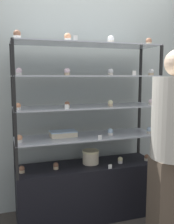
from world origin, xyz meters
TOP-DOWN VIEW (x-y plane):
  - ground_plane at (0.00, 0.00)m, footprint 20.00×20.00m
  - back_wall at (0.00, 0.35)m, footprint 8.00×0.05m
  - display_base at (0.00, 0.00)m, footprint 1.41×0.42m
  - display_riser_lower at (0.00, 0.00)m, footprint 1.41×0.42m
  - display_riser_middle at (0.00, 0.00)m, footprint 1.41×0.42m
  - display_riser_upper at (0.00, 0.00)m, footprint 1.41×0.42m
  - display_riser_top at (0.00, 0.00)m, footprint 1.41×0.42m
  - layer_cake_centerpiece at (0.04, 0.02)m, footprint 0.17×0.17m
  - sheet_cake_frosted at (-0.23, 0.04)m, footprint 0.26×0.15m
  - cupcake_0 at (-0.65, -0.03)m, footprint 0.05×0.05m
  - cupcake_1 at (-0.33, -0.04)m, footprint 0.05×0.05m
  - cupcake_2 at (0.34, -0.07)m, footprint 0.05×0.05m
  - cupcake_3 at (0.64, -0.08)m, footprint 0.05×0.05m
  - price_tag_0 at (0.17, -0.19)m, footprint 0.04×0.00m
  - cupcake_4 at (-0.66, -0.06)m, footprint 0.06×0.06m
  - cupcake_5 at (0.23, -0.05)m, footprint 0.06×0.06m
  - cupcake_6 at (0.65, -0.11)m, footprint 0.06×0.06m
  - price_tag_1 at (0.07, -0.19)m, footprint 0.04×0.00m
  - cupcake_7 at (-0.66, -0.09)m, footprint 0.05×0.05m
  - cupcake_8 at (-0.22, -0.08)m, footprint 0.05×0.05m
  - cupcake_9 at (0.21, -0.08)m, footprint 0.05×0.05m
  - cupcake_10 at (0.66, -0.10)m, footprint 0.05×0.05m
  - price_tag_2 at (-0.25, -0.19)m, footprint 0.04×0.00m
  - cupcake_11 at (-0.64, -0.03)m, footprint 0.06×0.06m
  - cupcake_12 at (-0.22, -0.07)m, footprint 0.06×0.06m
  - cupcake_13 at (0.23, -0.05)m, footprint 0.06×0.06m
  - cupcake_14 at (0.64, -0.11)m, footprint 0.06×0.06m
  - price_tag_3 at (0.41, -0.19)m, footprint 0.04×0.00m
  - cupcake_15 at (-0.65, -0.11)m, footprint 0.06×0.06m
  - cupcake_16 at (-0.21, -0.09)m, footprint 0.06×0.06m
  - cupcake_17 at (0.21, -0.07)m, footprint 0.06×0.06m
  - cupcake_18 at (0.64, -0.05)m, footprint 0.06×0.06m
  - price_tag_4 at (-0.17, -0.19)m, footprint 0.04×0.00m
  - customer_figure at (0.55, -0.65)m, footprint 0.39×0.39m

SIDE VIEW (x-z plane):
  - ground_plane at x=0.00m, z-range 0.00..0.00m
  - display_base at x=0.00m, z-range 0.00..0.56m
  - price_tag_0 at x=0.17m, z-range 0.56..0.60m
  - cupcake_0 at x=-0.65m, z-range 0.56..0.63m
  - cupcake_1 at x=-0.33m, z-range 0.56..0.63m
  - cupcake_2 at x=0.34m, z-range 0.56..0.63m
  - cupcake_3 at x=0.64m, z-range 0.56..0.63m
  - layer_cake_centerpiece at x=0.04m, z-range 0.56..0.70m
  - display_riser_lower at x=0.00m, z-range 0.69..0.99m
  - price_tag_1 at x=0.07m, z-range 0.86..0.90m
  - sheet_cake_frosted at x=-0.23m, z-range 0.86..0.91m
  - customer_figure at x=0.55m, z-range 0.06..1.72m
  - cupcake_4 at x=-0.66m, z-range 0.86..0.93m
  - cupcake_5 at x=0.23m, z-range 0.86..0.93m
  - cupcake_6 at x=0.65m, z-range 0.86..0.93m
  - display_riser_middle at x=0.00m, z-range 0.99..1.29m
  - price_tag_2 at x=-0.25m, z-range 1.16..1.20m
  - cupcake_7 at x=-0.66m, z-range 1.16..1.22m
  - cupcake_8 at x=-0.22m, z-range 1.16..1.22m
  - cupcake_9 at x=0.21m, z-range 1.16..1.22m
  - cupcake_10 at x=0.66m, z-range 1.16..1.22m
  - back_wall at x=0.00m, z-range 0.00..2.60m
  - display_riser_upper at x=0.00m, z-range 1.29..1.59m
  - price_tag_3 at x=0.41m, z-range 1.46..1.50m
  - cupcake_11 at x=-0.64m, z-range 1.45..1.52m
  - cupcake_12 at x=-0.22m, z-range 1.45..1.52m
  - cupcake_13 at x=0.23m, z-range 1.45..1.52m
  - cupcake_14 at x=0.64m, z-range 1.45..1.52m
  - display_riser_top at x=0.00m, z-range 1.59..1.89m
  - price_tag_4 at x=-0.17m, z-range 1.75..1.80m
  - cupcake_15 at x=-0.65m, z-range 1.75..1.83m
  - cupcake_16 at x=-0.21m, z-range 1.75..1.83m
  - cupcake_17 at x=0.21m, z-range 1.75..1.83m
  - cupcake_18 at x=0.64m, z-range 1.75..1.83m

